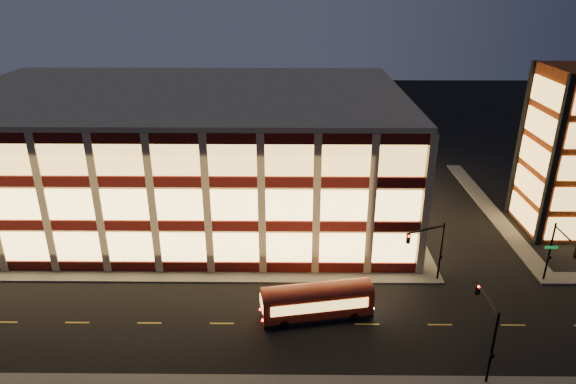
{
  "coord_description": "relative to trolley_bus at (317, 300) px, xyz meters",
  "views": [
    {
      "loc": [
        9.79,
        -40.67,
        26.58
      ],
      "look_at": [
        9.34,
        8.0,
        5.89
      ],
      "focal_mm": 32.0,
      "sensor_mm": 36.0,
      "label": 1
    }
  ],
  "objects": [
    {
      "name": "trolley_bus",
      "position": [
        0.0,
        0.0,
        0.0
      ],
      "size": [
        9.46,
        3.92,
        3.12
      ],
      "rotation": [
        0.0,
        0.0,
        0.18
      ],
      "color": "maroon",
      "rests_on": "ground"
    },
    {
      "name": "traffic_signal_right",
      "position": [
        21.64,
        4.44,
        2.38
      ],
      "size": [
        1.2,
        4.37,
        6.0
      ],
      "color": "black",
      "rests_on": "ground"
    },
    {
      "name": "office_building",
      "position": [
        -14.77,
        21.98,
        5.52
      ],
      "size": [
        50.45,
        30.45,
        14.5
      ],
      "color": "tan",
      "rests_on": "ground"
    },
    {
      "name": "stair_tower",
      "position": [
        28.1,
        17.02,
        7.26
      ],
      "size": [
        8.6,
        8.6,
        18.0
      ],
      "color": "#8C3814",
      "rests_on": "ground"
    },
    {
      "name": "sidewalk_office_east",
      "position": [
        11.14,
        22.07,
        -1.65
      ],
      "size": [
        2.0,
        30.0,
        0.15
      ],
      "primitive_type": "cube",
      "color": "#514F4C",
      "rests_on": "ground"
    },
    {
      "name": "sidewalk_office_south",
      "position": [
        -14.86,
        6.07,
        -1.65
      ],
      "size": [
        54.0,
        2.0,
        0.15
      ],
      "primitive_type": "cube",
      "color": "#514F4C",
      "rests_on": "ground"
    },
    {
      "name": "traffic_signal_far",
      "position": [
        10.35,
        5.31,
        2.39
      ],
      "size": [
        3.79,
        1.87,
        6.0
      ],
      "color": "black",
      "rests_on": "ground"
    },
    {
      "name": "traffic_signal_near",
      "position": [
        11.64,
        -5.96,
        2.4
      ],
      "size": [
        0.32,
        4.45,
        6.0
      ],
      "color": "black",
      "rests_on": "ground"
    },
    {
      "name": "ground",
      "position": [
        -11.86,
        5.07,
        -1.73
      ],
      "size": [
        200.0,
        200.0,
        0.0
      ],
      "primitive_type": "plane",
      "color": "black",
      "rests_on": "ground"
    },
    {
      "name": "sidewalk_tower_west",
      "position": [
        22.14,
        22.07,
        -1.65
      ],
      "size": [
        2.0,
        30.0,
        0.15
      ],
      "primitive_type": "cube",
      "color": "#514F4C",
      "rests_on": "ground"
    }
  ]
}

